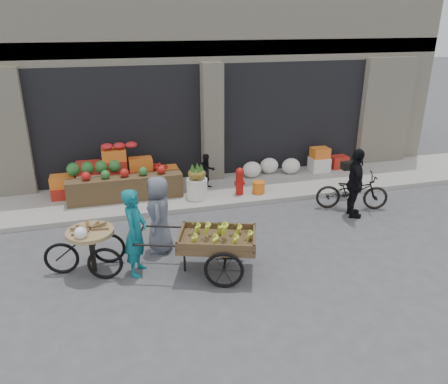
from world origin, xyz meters
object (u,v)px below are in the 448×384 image
object	(u,v)px
pineapple_bin	(197,188)
banana_cart	(214,238)
bicycle	(352,191)
cyclist	(355,183)
fire_hydrant	(240,180)
seated_person	(207,171)
tricycle_cart	(91,244)
orange_bucket	(259,187)
vendor_grey	(159,214)
vendor_woman	(135,232)

from	to	relation	value
pineapple_bin	banana_cart	size ratio (longest dim) A/B	0.21
bicycle	cyclist	bearing A→B (deg)	171.91
fire_hydrant	seated_person	world-z (taller)	seated_person
pineapple_bin	fire_hydrant	world-z (taller)	fire_hydrant
tricycle_cart	pineapple_bin	bearing A→B (deg)	55.08
tricycle_cart	cyclist	distance (m)	5.92
orange_bucket	vendor_grey	world-z (taller)	vendor_grey
seated_person	cyclist	size ratio (longest dim) A/B	0.57
vendor_grey	banana_cart	bearing A→B (deg)	48.53
fire_hydrant	seated_person	size ratio (longest dim) A/B	0.76
pineapple_bin	vendor_grey	size ratio (longest dim) A/B	0.34
vendor_woman	cyclist	xyz separation A→B (m)	(5.06, 1.14, 0.00)
tricycle_cart	vendor_woman	bearing A→B (deg)	-9.09
pineapple_bin	orange_bucket	distance (m)	1.61
seated_person	tricycle_cart	distance (m)	4.40
pineapple_bin	vendor_woman	size ratio (longest dim) A/B	0.32
pineapple_bin	seated_person	distance (m)	0.75
banana_cart	vendor_woman	size ratio (longest dim) A/B	1.53
fire_hydrant	orange_bucket	distance (m)	0.55
orange_bucket	vendor_grey	size ratio (longest dim) A/B	0.21
cyclist	vendor_woman	bearing A→B (deg)	121.21
bicycle	orange_bucket	bearing A→B (deg)	74.67
seated_person	tricycle_cart	xyz separation A→B (m)	(-2.92, -3.29, -0.02)
banana_cart	vendor_grey	world-z (taller)	vendor_grey
bicycle	fire_hydrant	bearing A→B (deg)	79.58
seated_person	vendor_grey	size ratio (longest dim) A/B	0.60
tricycle_cart	seated_person	bearing A→B (deg)	56.63
vendor_woman	seated_person	bearing A→B (deg)	-9.88
pineapple_bin	cyclist	bearing A→B (deg)	-28.28
fire_hydrant	bicycle	xyz separation A→B (m)	(2.42, -1.34, -0.05)
fire_hydrant	vendor_woman	distance (m)	4.05
orange_bucket	vendor_woman	xyz separation A→B (m)	(-3.34, -2.83, 0.54)
orange_bucket	pineapple_bin	bearing A→B (deg)	176.42
pineapple_bin	fire_hydrant	distance (m)	1.11
orange_bucket	seated_person	distance (m)	1.42
banana_cart	tricycle_cart	size ratio (longest dim) A/B	1.72
banana_cart	bicycle	bearing A→B (deg)	45.63
banana_cart	vendor_woman	bearing A→B (deg)	-175.84
vendor_woman	bicycle	xyz separation A→B (m)	(5.26, 1.54, -0.36)
vendor_grey	bicycle	world-z (taller)	vendor_grey
fire_hydrant	vendor_woman	xyz separation A→B (m)	(-2.84, -2.88, 0.31)
banana_cart	tricycle_cart	distance (m)	2.22
seated_person	banana_cart	bearing A→B (deg)	-111.43
vendor_woman	pineapple_bin	bearing A→B (deg)	-9.35
banana_cart	vendor_grey	distance (m)	1.39
pineapple_bin	fire_hydrant	bearing A→B (deg)	-2.60
seated_person	vendor_woman	xyz separation A→B (m)	(-2.14, -3.53, 0.23)
orange_bucket	fire_hydrant	bearing A→B (deg)	174.29
pineapple_bin	bicycle	world-z (taller)	bicycle
tricycle_cart	cyclist	size ratio (longest dim) A/B	0.89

